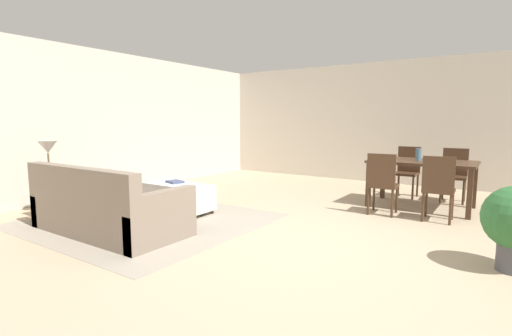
% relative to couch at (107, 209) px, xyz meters
% --- Properties ---
extents(ground_plane, '(10.80, 10.80, 0.00)m').
position_rel_couch_xyz_m(ground_plane, '(2.19, 0.90, -0.29)').
color(ground_plane, tan).
extents(wall_back, '(9.00, 0.12, 2.70)m').
position_rel_couch_xyz_m(wall_back, '(2.19, 5.90, 1.06)').
color(wall_back, beige).
rests_on(wall_back, ground_plane).
extents(wall_left, '(0.12, 11.00, 2.70)m').
position_rel_couch_xyz_m(wall_left, '(-2.31, 1.40, 1.06)').
color(wall_left, beige).
rests_on(wall_left, ground_plane).
extents(area_rug, '(3.00, 2.80, 0.01)m').
position_rel_couch_xyz_m(area_rug, '(-0.02, 0.66, -0.29)').
color(area_rug, gray).
rests_on(area_rug, ground_plane).
extents(couch, '(2.05, 0.95, 0.86)m').
position_rel_couch_xyz_m(couch, '(0.00, 0.00, 0.00)').
color(couch, gray).
rests_on(couch, ground_plane).
extents(ottoman_table, '(1.12, 0.48, 0.44)m').
position_rel_couch_xyz_m(ottoman_table, '(-0.04, 1.26, -0.04)').
color(ottoman_table, silver).
rests_on(ottoman_table, ground_plane).
extents(side_table, '(0.40, 0.40, 0.59)m').
position_rel_couch_xyz_m(side_table, '(-1.33, 0.00, 0.17)').
color(side_table, olive).
rests_on(side_table, ground_plane).
extents(table_lamp, '(0.26, 0.26, 0.53)m').
position_rel_couch_xyz_m(table_lamp, '(-1.33, 0.00, 0.71)').
color(table_lamp, brown).
rests_on(table_lamp, side_table).
extents(dining_table, '(1.56, 0.96, 0.76)m').
position_rel_couch_xyz_m(dining_table, '(2.98, 3.67, 0.38)').
color(dining_table, '#422B1C').
rests_on(dining_table, ground_plane).
extents(dining_chair_near_left, '(0.42, 0.42, 0.92)m').
position_rel_couch_xyz_m(dining_chair_near_left, '(2.60, 2.82, 0.23)').
color(dining_chair_near_left, '#422B1C').
rests_on(dining_chair_near_left, ground_plane).
extents(dining_chair_near_right, '(0.42, 0.42, 0.92)m').
position_rel_couch_xyz_m(dining_chair_near_right, '(3.35, 2.85, 0.23)').
color(dining_chair_near_right, '#422B1C').
rests_on(dining_chair_near_right, ground_plane).
extents(dining_chair_far_left, '(0.41, 0.41, 0.92)m').
position_rel_couch_xyz_m(dining_chair_far_left, '(2.59, 4.50, 0.23)').
color(dining_chair_far_left, '#422B1C').
rests_on(dining_chair_far_left, ground_plane).
extents(dining_chair_far_right, '(0.42, 0.42, 0.92)m').
position_rel_couch_xyz_m(dining_chair_far_right, '(3.36, 4.49, 0.23)').
color(dining_chair_far_right, '#422B1C').
rests_on(dining_chair_far_right, ground_plane).
extents(vase_centerpiece, '(0.09, 0.09, 0.19)m').
position_rel_couch_xyz_m(vase_centerpiece, '(2.92, 3.68, 0.56)').
color(vase_centerpiece, slate).
rests_on(vase_centerpiece, dining_table).
extents(book_on_ottoman, '(0.30, 0.26, 0.03)m').
position_rel_couch_xyz_m(book_on_ottoman, '(-0.15, 1.31, 0.16)').
color(book_on_ottoman, '#3F4C72').
rests_on(book_on_ottoman, ottoman_table).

